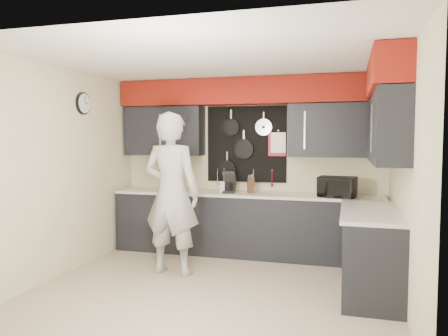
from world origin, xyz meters
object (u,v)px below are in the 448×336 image
(microwave, at_px, (337,187))
(person, at_px, (171,194))
(coffee_maker, at_px, (229,181))
(utensil_crock, at_px, (224,187))
(knife_block, at_px, (251,186))

(microwave, distance_m, person, 2.24)
(microwave, distance_m, coffee_maker, 1.54)
(utensil_crock, relative_size, person, 0.08)
(microwave, height_order, coffee_maker, coffee_maker)
(knife_block, distance_m, coffee_maker, 0.33)
(microwave, xyz_separation_m, utensil_crock, (-1.62, 0.06, -0.06))
(coffee_maker, relative_size, person, 0.16)
(coffee_maker, bearing_deg, person, -127.02)
(microwave, bearing_deg, knife_block, -175.25)
(microwave, xyz_separation_m, person, (-2.00, -1.02, -0.04))
(person, bearing_deg, coffee_maker, -109.07)
(knife_block, bearing_deg, coffee_maker, 166.18)
(microwave, height_order, person, person)
(knife_block, bearing_deg, person, -144.63)
(person, bearing_deg, knife_block, -121.15)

